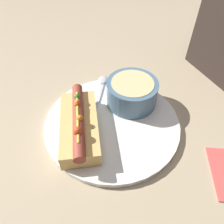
% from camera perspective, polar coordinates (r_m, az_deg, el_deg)
% --- Properties ---
extents(ground_plane, '(4.00, 4.00, 0.00)m').
position_cam_1_polar(ground_plane, '(0.49, 0.00, -3.29)').
color(ground_plane, tan).
extents(dinner_plate, '(0.30, 0.30, 0.01)m').
position_cam_1_polar(dinner_plate, '(0.49, 0.00, -2.83)').
color(dinner_plate, white).
rests_on(dinner_plate, ground_plane).
extents(hot_dog, '(0.19, 0.12, 0.06)m').
position_cam_1_polar(hot_dog, '(0.45, -8.45, -3.56)').
color(hot_dog, '#DBAD60').
rests_on(hot_dog, dinner_plate).
extents(soup_bowl, '(0.12, 0.12, 0.06)m').
position_cam_1_polar(soup_bowl, '(0.50, 5.23, 5.35)').
color(soup_bowl, slate).
rests_on(soup_bowl, dinner_plate).
extents(spoon, '(0.13, 0.09, 0.01)m').
position_cam_1_polar(spoon, '(0.57, -2.72, 7.22)').
color(spoon, '#B7B7BC').
rests_on(spoon, dinner_plate).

